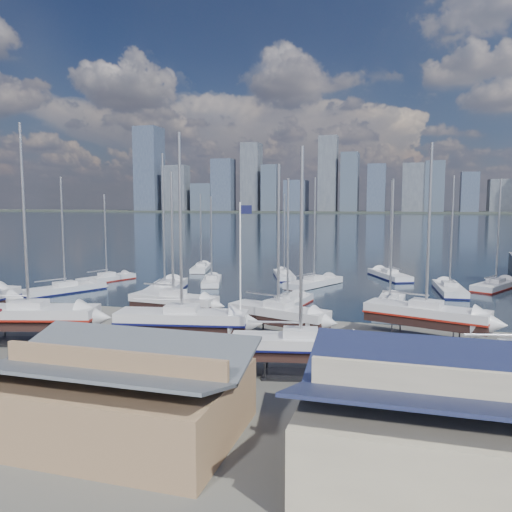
% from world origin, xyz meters
% --- Properties ---
extents(ground, '(1400.00, 1400.00, 0.00)m').
position_xyz_m(ground, '(0.00, -10.00, 0.00)').
color(ground, '#605E59').
rests_on(ground, ground).
extents(water, '(1400.00, 600.00, 0.40)m').
position_xyz_m(water, '(0.00, 300.00, -0.15)').
color(water, '#182138').
rests_on(water, ground).
extents(far_shore, '(1400.00, 80.00, 2.20)m').
position_xyz_m(far_shore, '(0.00, 560.00, 1.10)').
color(far_shore, '#2D332D').
rests_on(far_shore, ground).
extents(skyline, '(639.14, 43.80, 107.69)m').
position_xyz_m(skyline, '(-7.83, 553.76, 39.09)').
color(skyline, '#475166').
rests_on(skyline, far_shore).
extents(shed_grey, '(12.60, 8.40, 4.17)m').
position_xyz_m(shed_grey, '(0.00, -26.00, 2.15)').
color(shed_grey, '#8C6B4C').
rests_on(shed_grey, ground).
extents(shed_blue, '(13.65, 9.45, 4.71)m').
position_xyz_m(shed_blue, '(16.00, -26.00, 2.42)').
color(shed_blue, '#BFB293').
rests_on(shed_blue, ground).
extents(sailboat_cradle_1, '(11.08, 5.64, 17.16)m').
position_xyz_m(sailboat_cradle_1, '(-15.05, -14.05, 2.13)').
color(sailboat_cradle_1, '#2D2D33').
rests_on(sailboat_cradle_1, ground).
extents(sailboat_cradle_2, '(8.61, 3.15, 13.91)m').
position_xyz_m(sailboat_cradle_2, '(-7.10, -4.48, 1.97)').
color(sailboat_cradle_2, '#2D2D33').
rests_on(sailboat_cradle_2, ground).
extents(sailboat_cradle_3, '(10.43, 4.64, 16.27)m').
position_xyz_m(sailboat_cradle_3, '(-2.87, -11.83, 2.08)').
color(sailboat_cradle_3, '#2D2D33').
rests_on(sailboat_cradle_3, ground).
extents(sailboat_cradle_4, '(8.91, 5.03, 14.17)m').
position_xyz_m(sailboat_cradle_4, '(3.56, -7.03, 1.98)').
color(sailboat_cradle_4, '#2D2D33').
rests_on(sailboat_cradle_4, ground).
extents(sailboat_cradle_5, '(9.23, 4.20, 14.52)m').
position_xyz_m(sailboat_cradle_5, '(7.13, -15.73, 1.99)').
color(sailboat_cradle_5, '#2D2D33').
rests_on(sailboat_cradle_5, ground).
extents(sailboat_cradle_6, '(10.12, 5.60, 15.78)m').
position_xyz_m(sailboat_cradle_6, '(15.21, -4.33, 2.06)').
color(sailboat_cradle_6, '#2D2D33').
rests_on(sailboat_cradle_6, ground).
extents(sailboat_moored_0, '(6.80, 10.21, 14.91)m').
position_xyz_m(sailboat_moored_0, '(-26.67, 5.66, 0.31)').
color(sailboat_moored_0, black).
rests_on(sailboat_moored_0, water).
extents(sailboat_moored_1, '(5.23, 8.91, 12.86)m').
position_xyz_m(sailboat_moored_1, '(-26.83, 15.05, 0.31)').
color(sailboat_moored_1, black).
rests_on(sailboat_moored_1, water).
extents(sailboat_moored_2, '(4.48, 9.06, 13.18)m').
position_xyz_m(sailboat_moored_2, '(-18.29, 29.36, 0.32)').
color(sailboat_moored_2, black).
rests_on(sailboat_moored_2, water).
extents(sailboat_moored_3, '(5.85, 12.35, 17.80)m').
position_xyz_m(sailboat_moored_3, '(-14.62, 8.80, 0.31)').
color(sailboat_moored_3, black).
rests_on(sailboat_moored_3, water).
extents(sailboat_moored_4, '(4.73, 8.62, 12.54)m').
position_xyz_m(sailboat_moored_4, '(-11.63, 16.95, 0.33)').
color(sailboat_moored_4, black).
rests_on(sailboat_moored_4, water).
extents(sailboat_moored_5, '(5.22, 9.04, 13.04)m').
position_xyz_m(sailboat_moored_5, '(-3.35, 25.20, 0.31)').
color(sailboat_moored_5, black).
rests_on(sailboat_moored_5, water).
extents(sailboat_moored_6, '(4.08, 9.82, 14.24)m').
position_xyz_m(sailboat_moored_6, '(1.75, 4.58, 0.31)').
color(sailboat_moored_6, black).
rests_on(sailboat_moored_6, water).
extents(sailboat_moored_7, '(6.79, 10.26, 15.12)m').
position_xyz_m(sailboat_moored_7, '(2.13, 19.13, 0.32)').
color(sailboat_moored_7, black).
rests_on(sailboat_moored_7, water).
extents(sailboat_moored_8, '(6.87, 10.30, 15.05)m').
position_xyz_m(sailboat_moored_8, '(11.65, 29.26, 0.31)').
color(sailboat_moored_8, black).
rests_on(sailboat_moored_8, water).
extents(sailboat_moored_9, '(3.23, 9.54, 14.18)m').
position_xyz_m(sailboat_moored_9, '(12.19, 7.17, 0.32)').
color(sailboat_moored_9, black).
rests_on(sailboat_moored_9, water).
extents(sailboat_moored_10, '(3.62, 10.27, 15.07)m').
position_xyz_m(sailboat_moored_10, '(19.07, 18.93, 0.31)').
color(sailboat_moored_10, black).
rests_on(sailboat_moored_10, water).
extents(sailboat_moored_11, '(7.29, 9.99, 14.81)m').
position_xyz_m(sailboat_moored_11, '(25.07, 23.53, 0.31)').
color(sailboat_moored_11, black).
rests_on(sailboat_moored_11, water).
extents(car_a, '(2.61, 4.26, 1.35)m').
position_xyz_m(car_a, '(-10.33, -21.90, 0.68)').
color(car_a, gray).
rests_on(car_a, ground).
extents(car_b, '(4.78, 2.20, 1.52)m').
position_xyz_m(car_b, '(-2.33, -21.02, 0.76)').
color(car_b, gray).
rests_on(car_b, ground).
extents(car_c, '(4.20, 5.98, 1.52)m').
position_xyz_m(car_c, '(1.91, -20.47, 0.76)').
color(car_c, gray).
rests_on(car_c, ground).
extents(car_d, '(3.79, 5.45, 1.46)m').
position_xyz_m(car_d, '(13.81, -18.16, 0.73)').
color(car_d, gray).
rests_on(car_d, ground).
extents(flagpole, '(0.99, 0.12, 11.12)m').
position_xyz_m(flagpole, '(1.28, -9.85, 6.35)').
color(flagpole, white).
rests_on(flagpole, ground).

